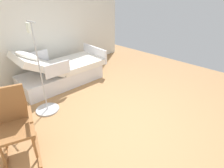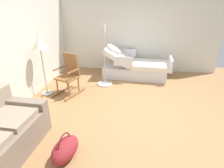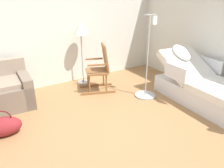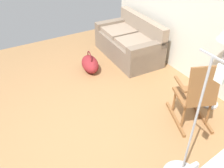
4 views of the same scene
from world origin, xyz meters
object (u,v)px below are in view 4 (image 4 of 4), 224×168
Objects in this scene: rocking_chair at (196,96)px; iv_pole at (184,164)px; couch at (129,43)px; duffel_bag at (90,64)px.

iv_pole is at bearing -50.83° from rocking_chair.
duffel_bag is at bearing -83.16° from couch.
rocking_chair is 0.62× the size of iv_pole.
couch is 0.97× the size of iv_pole.
rocking_chair is at bearing 129.17° from iv_pole.
couch reaches higher than duffel_bag.
iv_pole is (2.78, -0.13, 0.10)m from duffel_bag.
rocking_chair is 1.07m from iv_pole.
duffel_bag is (-2.13, -0.68, -0.35)m from rocking_chair.
iv_pole is at bearing -2.64° from duffel_bag.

